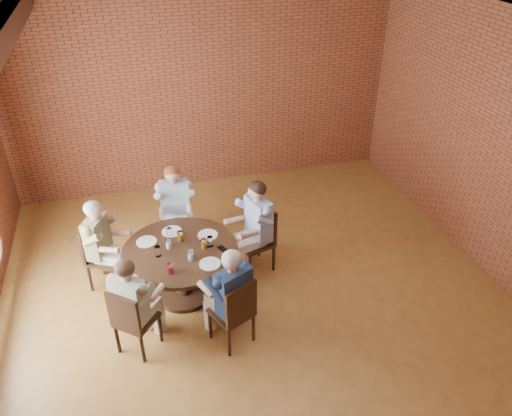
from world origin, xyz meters
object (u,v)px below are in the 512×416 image
object	(u,v)px
chair_d	(131,320)
diner_d	(134,305)
chair_c	(99,254)
smartphone	(223,249)
chair_b	(176,215)
chair_a	(260,236)
diner_b	(176,209)
dining_table	(181,263)
chair_e	(236,311)
diner_a	(255,228)
diner_e	(231,297)
diner_c	(103,245)

from	to	relation	value
chair_d	diner_d	size ratio (longest dim) A/B	0.71
chair_c	smartphone	bearing A→B (deg)	-86.45
chair_b	diner_d	world-z (taller)	diner_d
chair_a	chair_c	xyz separation A→B (m)	(-2.14, 0.20, -0.02)
diner_b	dining_table	bearing A→B (deg)	-90.00
chair_b	chair_e	bearing A→B (deg)	-75.66
chair_a	chair_e	size ratio (longest dim) A/B	1.03
diner_a	diner_b	bearing A→B (deg)	-145.14
chair_c	chair_d	world-z (taller)	chair_c
diner_b	chair_d	world-z (taller)	diner_b
diner_e	chair_a	bearing A→B (deg)	-144.43
chair_c	diner_e	distance (m)	2.05
diner_a	diner_b	world-z (taller)	diner_a
chair_a	diner_d	distance (m)	2.07
diner_d	smartphone	distance (m)	1.29
chair_a	chair_e	xyz separation A→B (m)	(-0.67, -1.32, -0.01)
diner_a	smartphone	distance (m)	0.70
diner_a	chair_c	world-z (taller)	diner_a
diner_c	chair_d	bearing A→B (deg)	-141.23
chair_d	smartphone	size ratio (longest dim) A/B	6.02
diner_b	diner_c	distance (m)	1.19
chair_a	chair_e	bearing A→B (deg)	-42.83
chair_c	diner_c	distance (m)	0.17
diner_a	chair_d	xyz separation A→B (m)	(-1.73, -1.11, -0.18)
dining_table	diner_d	xyz separation A→B (m)	(-0.63, -0.75, 0.12)
chair_d	dining_table	bearing A→B (deg)	-90.00
diner_a	diner_d	xyz separation A→B (m)	(-1.68, -1.05, -0.04)
diner_a	chair_c	bearing A→B (deg)	-112.22
chair_c	chair_e	world-z (taller)	chair_e
diner_b	smartphone	bearing A→B (deg)	-66.31
dining_table	diner_d	size ratio (longest dim) A/B	1.12
chair_c	diner_b	bearing A→B (deg)	-35.63
diner_b	chair_b	bearing A→B (deg)	90.00
diner_a	chair_e	world-z (taller)	diner_a
chair_b	diner_e	size ratio (longest dim) A/B	0.71
chair_e	dining_table	bearing A→B (deg)	-90.00
chair_e	diner_b	bearing A→B (deg)	-104.69
diner_b	chair_d	xyz separation A→B (m)	(-0.77, -1.89, -0.17)
diner_a	diner_e	distance (m)	1.37
dining_table	smartphone	world-z (taller)	smartphone
diner_d	chair_b	bearing A→B (deg)	-70.60
diner_a	diner_c	distance (m)	2.00
chair_b	diner_d	distance (m)	2.05
chair_e	smartphone	size ratio (longest dim) A/B	6.13
dining_table	smartphone	distance (m)	0.58
chair_b	chair_c	bearing A→B (deg)	-145.20
diner_c	smartphone	xyz separation A→B (m)	(1.45, -0.64, 0.11)
chair_a	smartphone	world-z (taller)	chair_a
chair_c	chair_e	bearing A→B (deg)	-108.47
dining_table	diner_a	distance (m)	1.10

